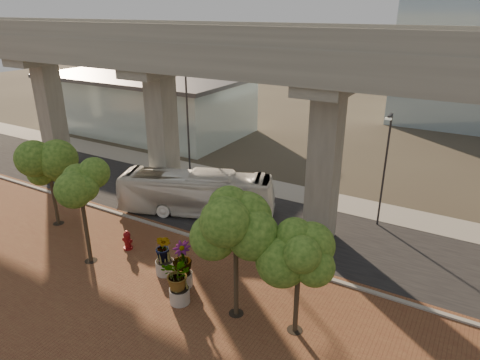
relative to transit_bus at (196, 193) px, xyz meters
The scene contains 18 objects.
ground 3.07m from the transit_bus, 21.44° to the right, with size 160.00×160.00×0.00m, color #352F26.
brick_plaza 9.44m from the transit_bus, 74.41° to the right, with size 70.00×13.00×0.06m, color brown.
asphalt_road 3.07m from the transit_bus, 22.04° to the left, with size 90.00×8.00×0.04m, color black.
curb_strip 4.14m from the transit_bus, 49.96° to the right, with size 70.00×0.25×0.16m, color gray.
far_sidewalk 7.13m from the transit_bus, 68.95° to the left, with size 90.00×3.00×0.06m, color gray.
transit_viaduct 6.41m from the transit_bus, 22.04° to the left, with size 72.00×5.60×12.40m.
station_pavilion 23.12m from the transit_bus, 139.36° to the left, with size 23.00×13.00×6.30m.
transit_bus is the anchor object (origin of this frame).
fire_hydrant 6.10m from the transit_bus, 96.36° to the right, with size 0.60×0.54×1.19m.
planter_front 9.74m from the transit_bus, 59.18° to the right, with size 2.17×2.17×2.39m.
planter_right 8.39m from the transit_bus, 59.06° to the right, with size 2.31×2.31×2.47m.
planter_left 7.41m from the transit_bus, 67.56° to the right, with size 2.16×2.16×2.38m.
street_tree_far_west 9.53m from the transit_bus, 139.09° to the right, with size 3.68×3.68×5.86m.
street_tree_near_west 8.73m from the transit_bus, 100.93° to the right, with size 3.07×3.07×5.95m.
street_tree_near_east 11.36m from the transit_bus, 44.83° to the right, with size 3.64×3.64×6.14m.
street_tree_far_east 13.12m from the transit_bus, 34.89° to the right, with size 3.36×3.36×5.54m.
streetlamp_west 8.68m from the transit_bus, 130.62° to the left, with size 0.45×1.32×9.13m.
streetlamp_east 12.42m from the transit_bus, 21.61° to the left, with size 0.37×1.08×7.42m.
Camera 1 is at (13.52, -20.51, 13.28)m, focal length 32.00 mm.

